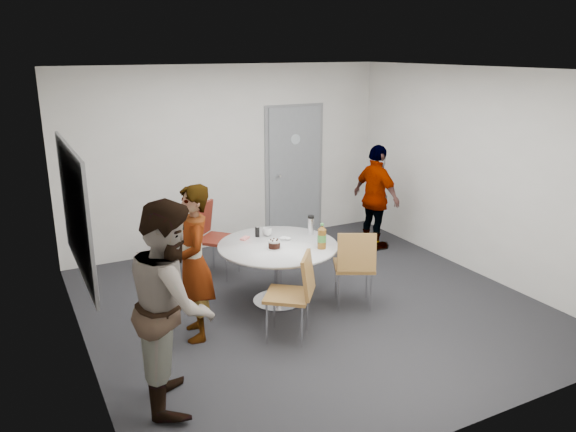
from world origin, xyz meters
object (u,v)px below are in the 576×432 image
chair_far (212,231)px  door (294,172)px  person_left (172,304)px  chair_near_left (297,288)px  chair_near_right (355,261)px  person_main (194,263)px  whiteboard (75,210)px  table (280,252)px  person_right (376,198)px

chair_far → door: bearing=167.6°
door → person_left: (-3.02, -3.53, -0.13)m
chair_near_left → chair_near_right: (0.93, 0.32, 0.01)m
person_main → chair_near_right: bearing=94.2°
chair_near_left → person_main: (-0.90, 0.53, 0.25)m
door → whiteboard: 4.25m
chair_near_left → door: bearing=10.7°
table → person_main: size_ratio=0.85×
chair_near_right → person_main: (-1.83, 0.22, 0.23)m
chair_near_left → person_left: person_left is taller
door → person_right: 1.43m
door → whiteboard: door is taller
chair_far → person_left: 2.79m
chair_near_left → person_right: size_ratio=0.59×
whiteboard → chair_near_left: whiteboard is taller
door → chair_near_left: door is taller
door → whiteboard: size_ratio=1.12×
whiteboard → person_right: 4.49m
chair_near_right → person_right: (1.43, 1.57, 0.20)m
table → chair_near_left: size_ratio=1.50×
chair_near_left → person_right: person_right is taller
chair_near_right → person_right: 2.13m
chair_far → person_right: person_right is taller
chair_near_right → person_left: person_left is taller
chair_near_left → chair_far: 2.05m
door → chair_near_right: door is taller
person_main → person_left: (-0.51, -0.97, 0.07)m
chair_near_right → chair_far: size_ratio=0.97×
whiteboard → chair_far: 2.33m
whiteboard → chair_far: (1.78, 1.24, -0.85)m
chair_near_left → chair_far: chair_far is taller
table → chair_near_right: size_ratio=1.47×
person_left → person_right: size_ratio=1.13×
person_main → person_right: size_ratio=1.04×
table → chair_near_left: table is taller
table → chair_near_right: 0.88m
whiteboard → chair_near_right: 3.04m
chair_near_right → table: bearing=168.6°
person_right → chair_near_right: bearing=131.5°
chair_far → chair_near_right: bearing=79.7°
person_main → chair_far: bearing=165.0°
person_left → person_right: (3.76, 2.33, -0.10)m
door → chair_far: size_ratio=2.16×
person_left → person_right: person_left is taller
table → chair_far: (-0.41, 1.18, -0.02)m
person_right → chair_near_left: bearing=122.4°
door → chair_near_left: size_ratio=2.27×
chair_far → person_main: 1.69m
whiteboard → chair_near_right: size_ratio=2.00×
chair_far → person_main: bearing=21.4°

